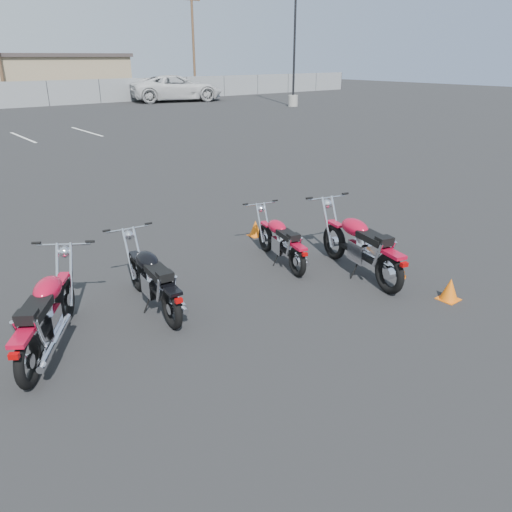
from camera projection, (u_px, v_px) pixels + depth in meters
ground at (271, 312)px, 7.28m from camera, size 120.00×120.00×0.00m
motorcycle_front_red at (47, 315)px, 6.19m from camera, size 1.60×2.05×1.08m
motorcycle_second_black at (153, 279)px, 7.26m from camera, size 0.79×2.04×1.00m
motorcycle_third_red at (281, 241)px, 8.87m from camera, size 0.88×1.86×0.92m
motorcycle_rear_red at (361, 246)px, 8.36m from camera, size 1.07×2.30×1.13m
training_cone_near at (255, 228)px, 10.33m from camera, size 0.27×0.27×0.32m
training_cone_far at (450, 289)px, 7.60m from camera, size 0.29×0.29×0.35m
light_pole_east at (294, 59)px, 35.81m from camera, size 0.80×0.70×11.93m
tan_building_east at (36, 76)px, 44.23m from camera, size 14.40×9.40×3.70m
utility_pole_d at (193, 43)px, 48.41m from camera, size 1.80×0.24×9.00m
white_van at (176, 80)px, 40.56m from camera, size 5.66×9.16×3.25m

